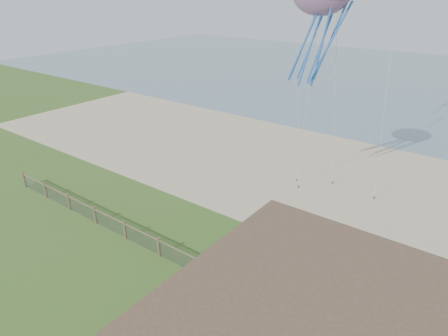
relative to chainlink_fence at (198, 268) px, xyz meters
The scene contains 4 objects.
sand_beach 16.01m from the chainlink_fence, 90.00° to the left, with size 72.00×20.00×0.02m, color tan.
ocean 60.00m from the chainlink_fence, 90.00° to the left, with size 160.00×68.00×0.02m, color slate.
chainlink_fence is the anchor object (origin of this frame).
octopus_kite 16.09m from the chainlink_fence, 85.44° to the left, with size 3.65×2.58×7.52m, color #E65124, non-canonical shape.
Camera 1 is at (11.67, -7.22, 14.55)m, focal length 32.00 mm.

